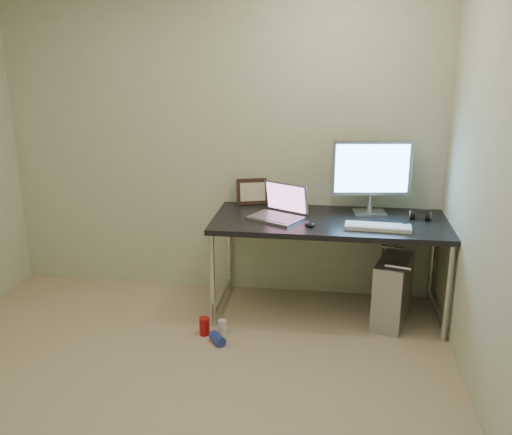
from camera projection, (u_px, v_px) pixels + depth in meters
name	position (u px, v px, depth m)	size (l,w,h in m)	color
floor	(163.00, 410.00, 3.23)	(3.50, 3.50, 0.00)	tan
wall_back	(220.00, 141.00, 4.52)	(3.50, 0.02, 2.50)	beige
desk	(329.00, 229.00, 4.22)	(1.72, 0.75, 0.75)	black
tower_computer	(393.00, 291.00, 4.19)	(0.33, 0.51, 0.53)	#B6B6BB
cable_a	(383.00, 251.00, 4.55)	(0.01, 0.01, 0.70)	black
cable_b	(394.00, 255.00, 4.53)	(0.01, 0.01, 0.72)	black
can_red	(204.00, 326.00, 4.05)	(0.07, 0.07, 0.13)	#AB100F
can_white	(222.00, 328.00, 4.05)	(0.06, 0.06, 0.12)	white
can_blue	(218.00, 339.00, 3.94)	(0.07, 0.07, 0.13)	#243CA4
laptop	(280.00, 210.00, 4.22)	(0.46, 0.43, 0.25)	#A1A1A8
monitor	(372.00, 171.00, 4.24)	(0.60, 0.21, 0.56)	#A1A1A8
keyboard	(378.00, 227.00, 3.98)	(0.46, 0.15, 0.03)	silver
mouse_right	(404.00, 225.00, 4.01)	(0.08, 0.12, 0.04)	black
mouse_left	(310.00, 223.00, 4.05)	(0.07, 0.12, 0.04)	black
headphones	(420.00, 216.00, 4.19)	(0.15, 0.09, 0.10)	black
picture_frame	(253.00, 191.00, 4.56)	(0.26, 0.03, 0.21)	black
webcam	(283.00, 198.00, 4.44)	(0.05, 0.04, 0.12)	silver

